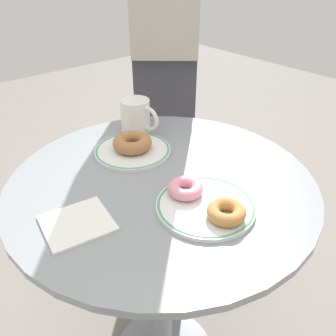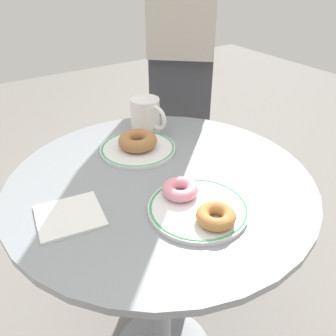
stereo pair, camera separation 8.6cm
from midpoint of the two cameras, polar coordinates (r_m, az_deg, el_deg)
cafe_table at (r=0.99m, az=-3.49°, el=-12.27°), size 0.75×0.75×0.78m
plate_left at (r=0.97m, az=-8.33°, el=2.77°), size 0.21×0.21×0.01m
plate_right at (r=0.75m, az=2.65°, el=-6.42°), size 0.21×0.21×0.01m
donut_cinnamon at (r=0.96m, az=-8.42°, el=4.05°), size 0.15×0.15×0.04m
donut_old_fashioned at (r=0.71m, az=5.90°, el=-7.35°), size 0.10×0.10×0.03m
donut_pink_frosted at (r=0.77m, az=-0.32°, el=-3.40°), size 0.11×0.11×0.03m
paper_napkin at (r=0.75m, az=-17.83°, el=-8.69°), size 0.14×0.15×0.01m
coffee_mug at (r=1.06m, az=-7.51°, el=8.32°), size 0.13×0.09×0.10m
person_figure at (r=1.40m, az=-2.26°, el=16.14°), size 0.43×0.42×1.76m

